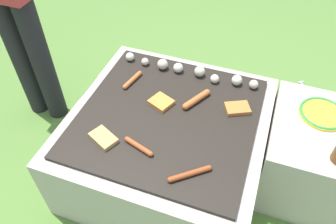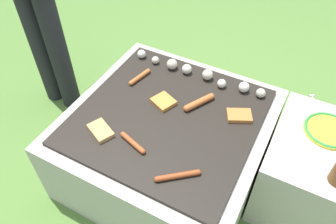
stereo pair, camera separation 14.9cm
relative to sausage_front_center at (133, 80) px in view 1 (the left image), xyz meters
name	(u,v)px [view 1 (the left image)]	position (x,y,z in m)	size (l,w,h in m)	color
ground_plane	(168,167)	(0.25, -0.16, -0.43)	(14.00, 14.00, 0.00)	#567F38
grill	(168,144)	(0.25, -0.16, -0.22)	(0.90, 0.90, 0.42)	#B2AA9E
side_ledge	(307,155)	(0.92, 0.00, -0.22)	(0.41, 0.53, 0.42)	#B2AA9E
sausage_front_right	(139,146)	(0.20, -0.38, 0.00)	(0.15, 0.06, 0.02)	#A34C23
sausage_mid_right	(190,174)	(0.44, -0.44, 0.00)	(0.15, 0.13, 0.02)	#93421E
sausage_front_center	(133,80)	(0.00, 0.00, 0.00)	(0.05, 0.15, 0.02)	#B7602D
sausage_back_right	(196,99)	(0.35, -0.03, 0.00)	(0.10, 0.16, 0.03)	#B7602D
bread_slice_left	(161,102)	(0.19, -0.10, 0.00)	(0.13, 0.12, 0.02)	#D18438
bread_slice_right	(237,108)	(0.54, -0.02, 0.00)	(0.13, 0.12, 0.02)	#B27033
bread_slice_center	(103,138)	(0.04, -0.39, 0.00)	(0.14, 0.12, 0.02)	tan
mushroom_row	(190,70)	(0.26, 0.16, 0.01)	(0.72, 0.07, 0.06)	silver
plate_colorful	(323,113)	(0.92, 0.08, 0.00)	(0.21, 0.21, 0.02)	yellow
fork_utensil	(309,94)	(0.85, 0.20, -0.01)	(0.12, 0.20, 0.01)	silver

